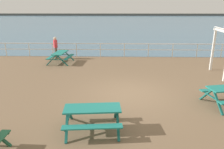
{
  "coord_description": "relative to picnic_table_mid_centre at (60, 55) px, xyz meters",
  "views": [
    {
      "loc": [
        -0.51,
        -9.26,
        3.82
      ],
      "look_at": [
        -0.78,
        0.38,
        0.8
      ],
      "focal_mm": 34.61,
      "sensor_mm": 36.0,
      "label": 1
    }
  ],
  "objects": [
    {
      "name": "sea_band",
      "position": [
        4.59,
        47.12,
        -0.58
      ],
      "size": [
        142.0,
        90.0,
        0.01
      ],
      "primitive_type": "cube",
      "color": "#476B84",
      "rests_on": "ground"
    },
    {
      "name": "seaward_railing",
      "position": [
        4.59,
        2.12,
        0.17
      ],
      "size": [
        23.07,
        0.07,
        1.08
      ],
      "color": "white",
      "rests_on": "ground"
    },
    {
      "name": "picnic_table_far_left",
      "position": [
        3.29,
        -8.7,
        0.0
      ],
      "size": [
        1.93,
        1.69,
        0.8
      ],
      "rotation": [
        0.0,
        0.0,
        0.09
      ],
      "color": "#1E7A70",
      "rests_on": "ground"
    },
    {
      "name": "visitor",
      "position": [
        -0.69,
        1.37,
        0.36
      ],
      "size": [
        0.37,
        0.46,
        1.66
      ],
      "rotation": [
        0.0,
        0.0,
        0.56
      ],
      "color": "#4C4233",
      "rests_on": "ground"
    },
    {
      "name": "ground_plane",
      "position": [
        4.59,
        -5.63,
        -0.68
      ],
      "size": [
        30.0,
        24.0,
        0.2
      ],
      "primitive_type": "cube",
      "color": "brown"
    },
    {
      "name": "distant_shoreline",
      "position": [
        4.59,
        90.12,
        -0.58
      ],
      "size": [
        142.0,
        6.0,
        1.8
      ],
      "primitive_type": "cube",
      "color": "#4C4C47",
      "rests_on": "ground"
    },
    {
      "name": "picnic_table_mid_centre",
      "position": [
        0.0,
        0.0,
        0.0
      ],
      "size": [
        1.65,
        1.9,
        0.8
      ],
      "rotation": [
        0.0,
        0.0,
        1.5
      ],
      "color": "#1E7A70",
      "rests_on": "ground"
    }
  ]
}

